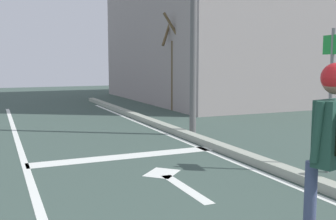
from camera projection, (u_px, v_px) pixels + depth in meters
lane_line_center at (29, 178)px, 6.10m from camera, size 0.12×20.00×0.01m
lane_line_curbside at (222, 157)px, 7.46m from camera, size 0.12×20.00×0.01m
stop_bar at (126, 156)px, 7.50m from camera, size 3.58×0.40×0.01m
lane_arrow_stem at (185, 188)px, 5.60m from camera, size 0.16×1.40×0.01m
lane_arrow_head at (162, 173)px, 6.37m from camera, size 0.71×0.71×0.01m
curb_strip at (234, 152)px, 7.55m from camera, size 0.24×24.00×0.14m
skater at (335, 136)px, 3.33m from camera, size 0.45×0.62×1.67m
street_sign_post at (331, 80)px, 6.25m from camera, size 0.10×0.44×2.29m
roadside_tree at (175, 68)px, 14.66m from camera, size 1.10×1.12×3.58m
building_block at (264, 31)px, 20.06m from camera, size 13.13×10.86×6.64m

